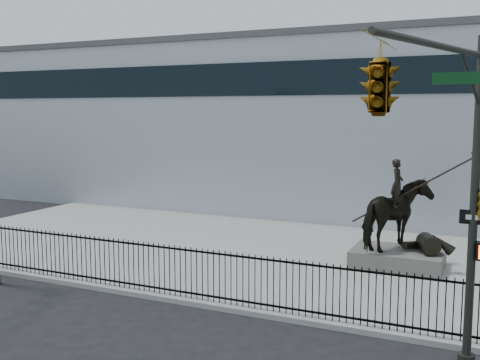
% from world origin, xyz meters
% --- Properties ---
extents(ground, '(120.00, 120.00, 0.00)m').
position_xyz_m(ground, '(0.00, 0.00, 0.00)').
color(ground, black).
rests_on(ground, ground).
extents(plaza, '(30.00, 12.00, 0.15)m').
position_xyz_m(plaza, '(0.00, 7.00, 0.07)').
color(plaza, gray).
rests_on(plaza, ground).
extents(building, '(44.00, 14.00, 9.00)m').
position_xyz_m(building, '(0.00, 20.00, 4.50)').
color(building, '#B5BBC5').
rests_on(building, ground).
extents(picket_fence, '(22.10, 0.10, 1.50)m').
position_xyz_m(picket_fence, '(0.00, 1.25, 0.90)').
color(picket_fence, black).
rests_on(picket_fence, plaza).
extents(statue_plinth, '(3.04, 2.09, 0.57)m').
position_xyz_m(statue_plinth, '(4.43, 7.16, 0.43)').
color(statue_plinth, '#4E4D48').
rests_on(statue_plinth, plaza).
extents(equestrian_statue, '(3.90, 2.40, 3.30)m').
position_xyz_m(equestrian_statue, '(4.48, 7.16, 1.91)').
color(equestrian_statue, black).
rests_on(equestrian_statue, statue_plinth).
extents(traffic_signal_right, '(2.17, 6.86, 7.00)m').
position_xyz_m(traffic_signal_right, '(6.47, -2.00, 4.85)').
color(traffic_signal_right, '#252822').
rests_on(traffic_signal_right, ground).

